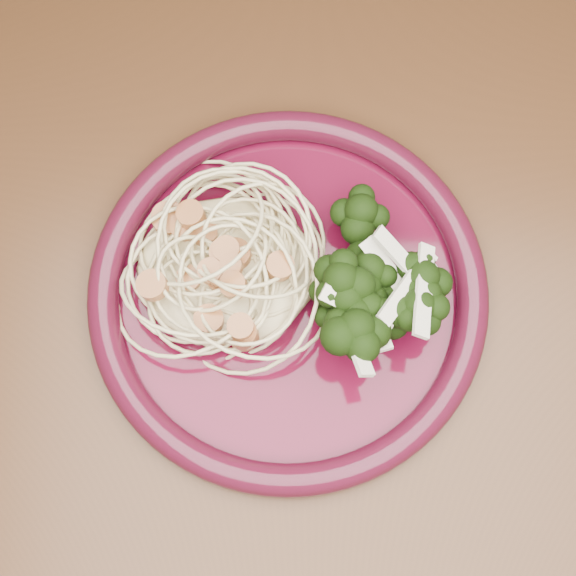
{
  "coord_description": "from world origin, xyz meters",
  "views": [
    {
      "loc": [
        0.07,
        -0.21,
        1.31
      ],
      "look_at": [
        0.07,
        -0.04,
        0.77
      ],
      "focal_mm": 50.0,
      "sensor_mm": 36.0,
      "label": 1
    }
  ],
  "objects": [
    {
      "name": "dining_table",
      "position": [
        0.0,
        0.0,
        0.65
      ],
      "size": [
        1.2,
        0.8,
        0.75
      ],
      "color": "#472814",
      "rests_on": "ground"
    },
    {
      "name": "dinner_plate",
      "position": [
        0.07,
        -0.04,
        0.76
      ],
      "size": [
        0.37,
        0.37,
        0.02
      ],
      "rotation": [
        0.0,
        0.0,
        -0.35
      ],
      "color": "#45071A",
      "rests_on": "dining_table"
    },
    {
      "name": "spaghetti_pile",
      "position": [
        0.03,
        -0.03,
        0.77
      ],
      "size": [
        0.16,
        0.15,
        0.03
      ],
      "primitive_type": "ellipsoid",
      "rotation": [
        0.0,
        0.0,
        -0.35
      ],
      "color": "beige",
      "rests_on": "dinner_plate"
    },
    {
      "name": "scallop_cluster",
      "position": [
        0.03,
        -0.03,
        0.81
      ],
      "size": [
        0.15,
        0.15,
        0.04
      ],
      "primitive_type": null,
      "rotation": [
        0.0,
        0.0,
        -0.35
      ],
      "color": "#B57440",
      "rests_on": "spaghetti_pile"
    },
    {
      "name": "broccoli_pile",
      "position": [
        0.12,
        -0.06,
        0.78
      ],
      "size": [
        0.14,
        0.17,
        0.05
      ],
      "primitive_type": "ellipsoid",
      "rotation": [
        0.0,
        0.0,
        -0.35
      ],
      "color": "black",
      "rests_on": "dinner_plate"
    },
    {
      "name": "onion_garnish",
      "position": [
        0.12,
        -0.06,
        0.81
      ],
      "size": [
        0.09,
        0.11,
        0.06
      ],
      "primitive_type": null,
      "rotation": [
        0.0,
        0.0,
        -0.35
      ],
      "color": "beige",
      "rests_on": "broccoli_pile"
    }
  ]
}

